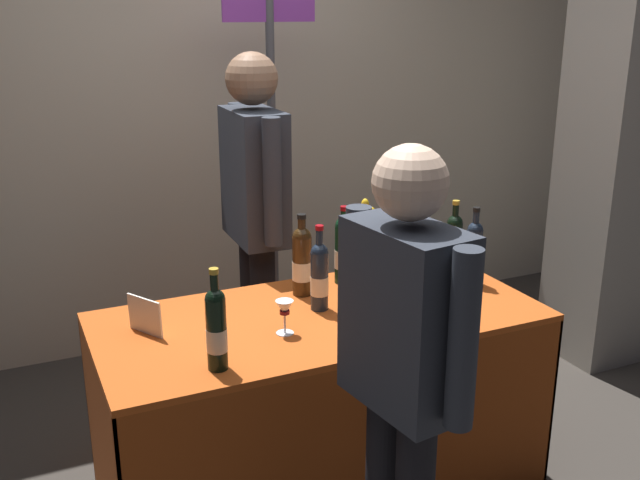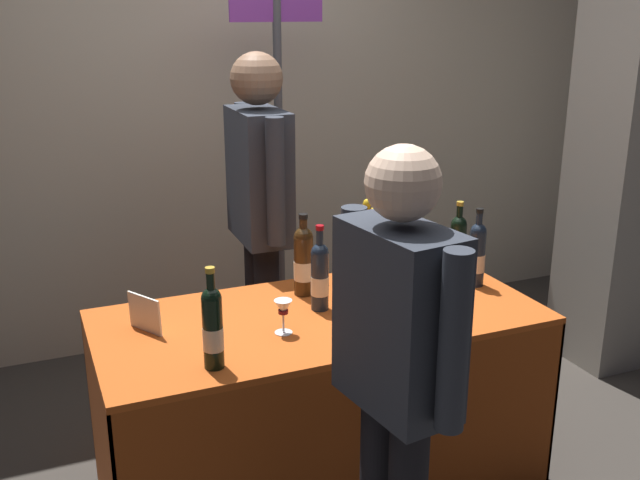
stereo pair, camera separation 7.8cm
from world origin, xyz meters
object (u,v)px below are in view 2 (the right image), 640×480
at_px(booth_signpost, 279,145).
at_px(vendor_presenter, 260,201).
at_px(wine_glass_mid, 416,282).
at_px(flower_vase, 374,267).
at_px(concrete_pillar, 635,89).
at_px(display_bottle_0, 304,260).
at_px(wine_glass_near_vendor, 283,309).
at_px(featured_wine_bottle, 346,249).
at_px(tasting_table, 320,368).
at_px(wine_glass_near_taster, 433,268).
at_px(taster_foreground_right, 397,359).

bearing_deg(booth_signpost, vendor_presenter, -120.79).
distance_m(wine_glass_mid, flower_vase, 0.18).
relative_size(concrete_pillar, display_bottle_0, 8.76).
bearing_deg(wine_glass_mid, wine_glass_near_vendor, -173.73).
bearing_deg(flower_vase, wine_glass_near_vendor, -157.05).
bearing_deg(booth_signpost, wine_glass_mid, -83.23).
xyz_separation_m(featured_wine_bottle, wine_glass_mid, (0.16, -0.31, -0.06)).
xyz_separation_m(tasting_table, wine_glass_mid, (0.40, -0.04, 0.32)).
height_order(featured_wine_bottle, wine_glass_near_taster, featured_wine_bottle).
relative_size(concrete_pillar, wine_glass_mid, 24.39).
bearing_deg(booth_signpost, wine_glass_near_vendor, -109.27).
distance_m(tasting_table, featured_wine_bottle, 0.52).
bearing_deg(display_bottle_0, wine_glass_near_taster, -16.31).
xyz_separation_m(display_bottle_0, wine_glass_mid, (0.38, -0.26, -0.06)).
xyz_separation_m(concrete_pillar, featured_wine_bottle, (-1.72, -0.21, -0.58)).
distance_m(tasting_table, wine_glass_mid, 0.51).
bearing_deg(wine_glass_near_vendor, display_bottle_0, 57.44).
bearing_deg(wine_glass_mid, taster_foreground_right, -124.06).
height_order(tasting_table, taster_foreground_right, taster_foreground_right).
distance_m(tasting_table, vendor_presenter, 0.90).
height_order(wine_glass_near_taster, flower_vase, flower_vase).
bearing_deg(flower_vase, vendor_presenter, 111.92).
relative_size(wine_glass_near_vendor, vendor_presenter, 0.07).
bearing_deg(wine_glass_near_vendor, wine_glass_near_taster, 13.39).
xyz_separation_m(wine_glass_mid, wine_glass_near_taster, (0.14, 0.11, 0.00)).
relative_size(tasting_table, flower_vase, 4.16).
distance_m(featured_wine_bottle, wine_glass_mid, 0.36).
height_order(featured_wine_bottle, booth_signpost, booth_signpost).
height_order(concrete_pillar, wine_glass_near_vendor, concrete_pillar).
distance_m(wine_glass_near_vendor, wine_glass_mid, 0.59).
bearing_deg(display_bottle_0, concrete_pillar, 7.72).
xyz_separation_m(display_bottle_0, taster_foreground_right, (-0.07, -0.93, 0.00)).
xyz_separation_m(tasting_table, display_bottle_0, (0.02, 0.22, 0.38)).
relative_size(concrete_pillar, wine_glass_near_taster, 23.68).
distance_m(display_bottle_0, wine_glass_mid, 0.46).
xyz_separation_m(vendor_presenter, booth_signpost, (0.24, 0.41, 0.18)).
height_order(wine_glass_near_vendor, flower_vase, flower_vase).
xyz_separation_m(wine_glass_mid, vendor_presenter, (-0.39, 0.79, 0.18)).
bearing_deg(featured_wine_bottle, flower_vase, -77.25).
bearing_deg(wine_glass_near_vendor, taster_foreground_right, -77.44).
height_order(featured_wine_bottle, wine_glass_near_vendor, featured_wine_bottle).
distance_m(concrete_pillar, vendor_presenter, 2.01).
bearing_deg(wine_glass_near_taster, booth_signpost, 104.50).
height_order(wine_glass_near_vendor, wine_glass_mid, wine_glass_near_vendor).
bearing_deg(booth_signpost, tasting_table, -102.36).
bearing_deg(tasting_table, display_bottle_0, 85.20).
distance_m(taster_foreground_right, booth_signpost, 1.92).
relative_size(featured_wine_bottle, booth_signpost, 0.17).
distance_m(concrete_pillar, wine_glass_near_taster, 1.61).
relative_size(wine_glass_near_taster, taster_foreground_right, 0.08).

